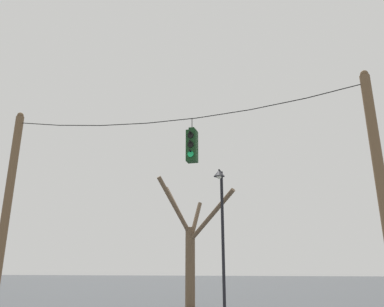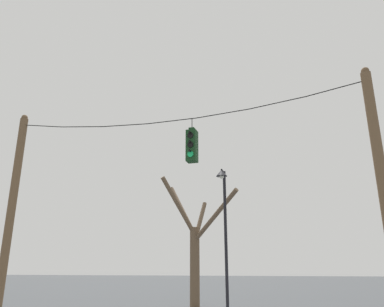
{
  "view_description": "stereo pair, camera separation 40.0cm",
  "coord_description": "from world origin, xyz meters",
  "views": [
    {
      "loc": [
        3.77,
        -11.17,
        1.57
      ],
      "look_at": [
        0.73,
        0.15,
        5.23
      ],
      "focal_mm": 35.0,
      "sensor_mm": 36.0,
      "label": 1
    },
    {
      "loc": [
        4.15,
        -11.06,
        1.57
      ],
      "look_at": [
        0.73,
        0.15,
        5.23
      ],
      "focal_mm": 35.0,
      "sensor_mm": 36.0,
      "label": 2
    }
  ],
  "objects": [
    {
      "name": "street_lamp",
      "position": [
        1.05,
        3.41,
        3.86
      ],
      "size": [
        0.44,
        0.77,
        5.46
      ],
      "color": "black",
      "rests_on": "ground_plane"
    },
    {
      "name": "utility_pole_left",
      "position": [
        -6.24,
        0.15,
        3.72
      ],
      "size": [
        0.3,
        0.3,
        7.47
      ],
      "color": "brown",
      "rests_on": "ground_plane"
    },
    {
      "name": "utility_pole_right",
      "position": [
        6.24,
        0.15,
        3.72
      ],
      "size": [
        0.3,
        0.3,
        7.47
      ],
      "color": "brown",
      "rests_on": "ground_plane"
    },
    {
      "name": "bare_tree",
      "position": [
        -0.96,
        6.02,
        2.75
      ],
      "size": [
        4.25,
        3.12,
        5.8
      ],
      "color": "brown",
      "rests_on": "ground_plane"
    },
    {
      "name": "span_wire",
      "position": [
        0.0,
        0.15,
        6.66
      ],
      "size": [
        12.49,
        0.03,
        0.6
      ],
      "color": "black"
    },
    {
      "name": "traffic_light_near_left_pole",
      "position": [
        0.73,
        0.14,
        5.5
      ],
      "size": [
        0.34,
        0.46,
        1.53
      ],
      "color": "#143819"
    }
  ]
}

